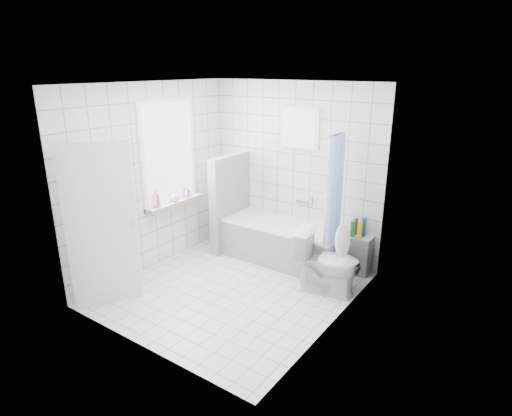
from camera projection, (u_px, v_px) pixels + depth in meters
The scene contains 19 objects.
ground at pixel (234, 289), 5.62m from camera, with size 3.00×3.00×0.00m, color white.
ceiling at pixel (230, 83), 4.80m from camera, with size 3.00×3.00×0.00m, color white.
wall_back at pixel (294, 171), 6.38m from camera, with size 2.80×0.02×2.60m, color white.
wall_front at pixel (134, 232), 4.04m from camera, with size 2.80×0.02×2.60m, color white.
wall_left at pixel (153, 178), 5.97m from camera, with size 0.02×3.00×2.60m, color white.
wall_right at pixel (338, 216), 4.45m from camera, with size 0.02×3.00×2.60m, color white.
window_left at pixel (169, 154), 6.08m from camera, with size 0.01×0.90×1.40m, color white.
window_back at pixel (299, 128), 6.08m from camera, with size 0.50×0.01×0.50m, color white.
window_sill at pixel (175, 204), 6.29m from camera, with size 0.18×1.02×0.08m, color white.
door at pixel (102, 227), 4.99m from camera, with size 0.04×0.80×2.00m, color silver.
bathtub at pixel (284, 242), 6.36m from camera, with size 1.79×0.77×0.58m.
partition_wall at pixel (230, 203), 6.70m from camera, with size 0.15×0.85×1.50m, color white.
tiled_ledge at pixel (356, 254), 6.00m from camera, with size 0.40×0.24×0.55m, color white.
toilet at pixel (328, 262), 5.43m from camera, with size 0.47×0.82×0.84m, color white.
curtain_rod at pixel (342, 132), 5.35m from camera, with size 0.02×0.02×0.80m, color silver.
shower_curtain at pixel (334, 203), 5.53m from camera, with size 0.14×0.48×1.78m, color #536CF4, non-canonical shape.
tub_faucet at pixel (302, 202), 6.39m from camera, with size 0.18×0.06×0.06m, color silver.
sill_bottles at pixel (170, 196), 6.17m from camera, with size 0.16×0.71×0.26m.
ledge_bottles at pixel (358, 228), 5.86m from camera, with size 0.19×0.19×0.27m.
Camera 1 is at (3.10, -3.93, 2.79)m, focal length 30.00 mm.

